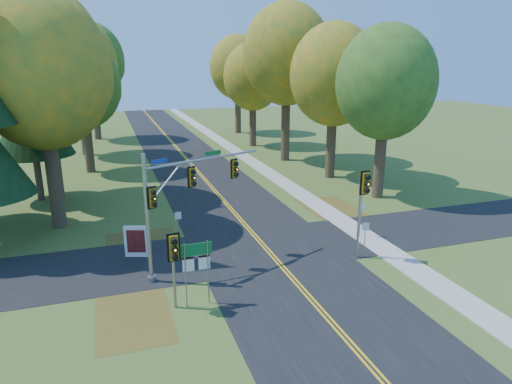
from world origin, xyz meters
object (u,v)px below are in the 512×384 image
object	(u,v)px
traffic_mast	(179,195)
route_sign_cluster	(196,261)
info_kiosk	(136,242)
east_signal_pole	(363,193)

from	to	relation	value
traffic_mast	route_sign_cluster	distance (m)	3.94
traffic_mast	info_kiosk	world-z (taller)	traffic_mast
traffic_mast	east_signal_pole	size ratio (longest dim) A/B	1.31
east_signal_pole	traffic_mast	bearing A→B (deg)	164.20
traffic_mast	info_kiosk	bearing A→B (deg)	104.75
east_signal_pole	route_sign_cluster	bearing A→B (deg)	-174.35
route_sign_cluster	info_kiosk	distance (m)	6.42
route_sign_cluster	info_kiosk	xyz separation A→B (m)	(-2.09, 5.95, -1.18)
traffic_mast	east_signal_pole	distance (m)	9.26
east_signal_pole	info_kiosk	size ratio (longest dim) A/B	2.77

